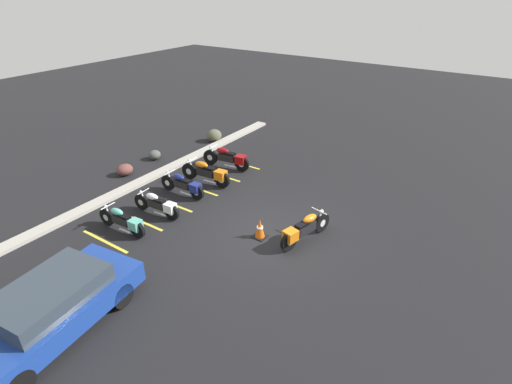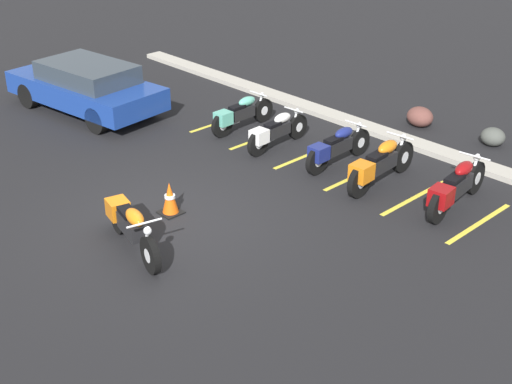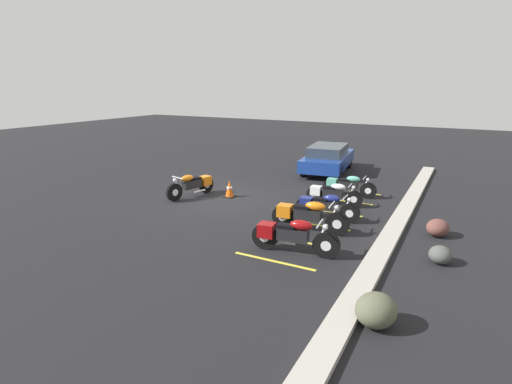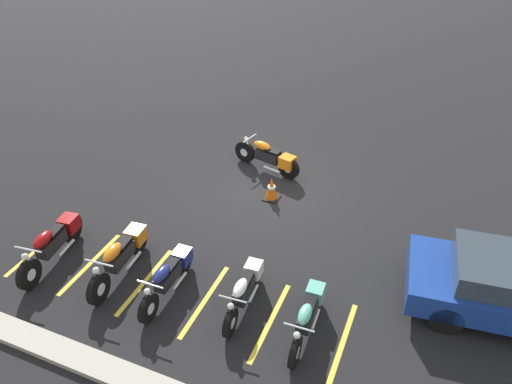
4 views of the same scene
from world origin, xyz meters
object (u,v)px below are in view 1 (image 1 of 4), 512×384
object	(u,v)px
parked_bike_3	(208,173)
parked_bike_4	(228,158)
parked_bike_2	(184,185)
landscape_rock_2	(155,155)
car_blue	(49,309)
landscape_rock_1	(125,170)
parked_bike_1	(158,205)
traffic_cone	(260,229)
motorcycle_orange_featured	(304,229)
parked_bike_0	(123,221)
landscape_rock_0	(214,135)

from	to	relation	value
parked_bike_3	parked_bike_4	bearing A→B (deg)	-86.42
parked_bike_2	landscape_rock_2	xyz separation A→B (m)	(1.75, 3.44, -0.21)
parked_bike_4	parked_bike_3	bearing A→B (deg)	91.08
car_blue	landscape_rock_1	distance (m)	8.35
landscape_rock_2	parked_bike_3	bearing A→B (deg)	-98.39
parked_bike_2	parked_bike_4	distance (m)	2.85
parked_bike_1	traffic_cone	world-z (taller)	parked_bike_1
parked_bike_3	parked_bike_1	bearing A→B (deg)	88.68
motorcycle_orange_featured	parked_bike_0	xyz separation A→B (m)	(-2.72, 5.01, -0.03)
landscape_rock_0	traffic_cone	world-z (taller)	traffic_cone
parked_bike_0	landscape_rock_2	size ratio (longest dim) A/B	3.58
motorcycle_orange_featured	parked_bike_3	xyz separation A→B (m)	(1.41, 5.00, 0.02)
parked_bike_4	parked_bike_2	bearing A→B (deg)	85.39
landscape_rock_1	motorcycle_orange_featured	bearing A→B (deg)	-90.61
motorcycle_orange_featured	landscape_rock_1	xyz separation A→B (m)	(0.09, 8.35, -0.21)
parked_bike_0	car_blue	bearing A→B (deg)	115.78
landscape_rock_2	parked_bike_2	bearing A→B (deg)	-116.98
parked_bike_3	motorcycle_orange_featured	bearing A→B (deg)	159.80
parked_bike_3	parked_bike_4	xyz separation A→B (m)	(1.62, 0.23, -0.00)
parked_bike_4	landscape_rock_1	xyz separation A→B (m)	(-2.94, 3.12, -0.23)
landscape_rock_1	landscape_rock_2	bearing A→B (deg)	6.27
parked_bike_3	landscape_rock_1	distance (m)	3.61
parked_bike_0	parked_bike_1	size ratio (longest dim) A/B	1.01
parked_bike_1	car_blue	xyz separation A→B (m)	(-4.98, -1.79, 0.27)
parked_bike_3	car_blue	bearing A→B (deg)	99.57
parked_bike_0	parked_bike_3	world-z (taller)	parked_bike_3
landscape_rock_0	landscape_rock_2	distance (m)	3.35
landscape_rock_0	traffic_cone	distance (m)	8.69
parked_bike_3	car_blue	distance (m)	8.01
landscape_rock_1	landscape_rock_2	distance (m)	1.86
traffic_cone	motorcycle_orange_featured	bearing A→B (deg)	-66.35
parked_bike_3	landscape_rock_2	distance (m)	3.60
parked_bike_4	landscape_rock_1	world-z (taller)	parked_bike_4
car_blue	traffic_cone	bearing A→B (deg)	155.83
motorcycle_orange_featured	parked_bike_1	bearing A→B (deg)	119.39
motorcycle_orange_featured	landscape_rock_0	world-z (taller)	motorcycle_orange_featured
car_blue	landscape_rock_0	size ratio (longest dim) A/B	6.05
landscape_rock_0	landscape_rock_2	size ratio (longest dim) A/B	1.34
landscape_rock_1	landscape_rock_0	bearing A→B (deg)	-6.48
landscape_rock_2	parked_bike_0	bearing A→B (deg)	-142.70
parked_bike_0	parked_bike_4	world-z (taller)	parked_bike_4
car_blue	traffic_cone	xyz separation A→B (m)	(5.81, -1.82, -0.38)
landscape_rock_0	parked_bike_1	bearing A→B (deg)	-156.02
landscape_rock_2	traffic_cone	world-z (taller)	traffic_cone
parked_bike_4	car_blue	size ratio (longest dim) A/B	0.50
landscape_rock_0	traffic_cone	bearing A→B (deg)	-131.31
parked_bike_0	landscape_rock_0	world-z (taller)	parked_bike_0
traffic_cone	parked_bike_2	bearing A→B (deg)	79.32
parked_bike_0	landscape_rock_2	bearing A→B (deg)	-55.04
landscape_rock_2	landscape_rock_0	bearing A→B (deg)	-13.51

